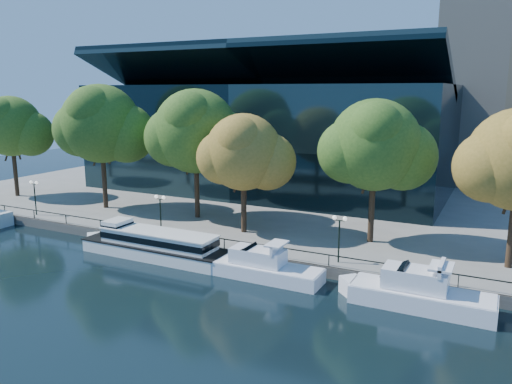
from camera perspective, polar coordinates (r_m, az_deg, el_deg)
The scene contains 15 objects.
ground at distance 46.55m, azimuth -11.04°, elevation -7.83°, with size 160.00×160.00×0.00m, color black.
promenade at distance 77.36m, azimuth 5.58°, elevation 0.48°, with size 90.00×67.08×1.00m.
railing at distance 48.43m, azimuth -8.78°, elevation -4.58°, with size 88.20×0.08×0.99m.
convention_building at distance 73.60m, azimuth 1.47°, elevation 6.26°, with size 50.00×24.57×21.43m.
tour_boat at distance 47.83m, azimuth -11.91°, elevation -5.70°, with size 16.13×3.60×3.06m.
cruiser_near at distance 41.81m, azimuth 0.29°, elevation -8.43°, with size 11.04×2.84×3.20m.
cruiser_far at distance 38.11m, azimuth 17.69°, elevation -10.77°, with size 11.13×3.09×3.64m.
tree_0 at distance 75.03m, azimuth -26.16°, elevation 6.63°, with size 10.11×8.29×13.60m.
tree_1 at distance 63.10m, azimuth -17.21°, elevation 7.27°, with size 11.80×9.68×15.06m.
tree_2 at distance 55.93m, azimuth -6.80°, elevation 6.69°, with size 11.69×9.59×14.50m.
tree_3 at distance 49.74m, azimuth -1.31°, elevation 4.37°, with size 9.63×7.89×12.09m.
tree_4 at distance 47.55m, azimuth 13.58°, elevation 5.01°, with size 10.68×8.76×13.58m.
lamp_0 at distance 63.17m, azimuth -24.00°, elevation 0.24°, with size 1.26×0.36×4.03m.
lamp_1 at distance 50.70m, azimuth -10.89°, elevation -1.54°, with size 1.26×0.36×4.03m.
lamp_2 at distance 42.30m, azimuth 9.51°, elevation -4.10°, with size 1.26×0.36×4.03m.
Camera 1 is at (27.25, -34.51, 15.27)m, focal length 35.00 mm.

